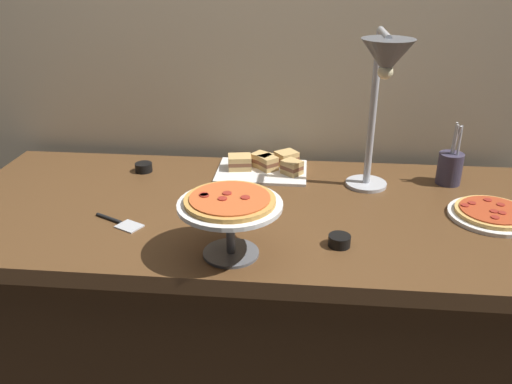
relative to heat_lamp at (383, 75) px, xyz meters
name	(u,v)px	position (x,y,z in m)	size (l,w,h in m)	color
back_wall	(262,40)	(-0.39, 0.45, 0.03)	(4.40, 0.04, 2.40)	#C6B593
buffet_table	(249,303)	(-0.39, -0.05, -0.79)	(1.90, 0.84, 0.76)	brown
heat_lamp	(383,75)	(0.00, 0.00, 0.00)	(0.15, 0.33, 0.53)	#B7BABF
pizza_plate_front	(493,214)	(0.36, -0.06, -0.40)	(0.26, 0.26, 0.03)	white
pizza_plate_center	(230,208)	(-0.40, -0.35, -0.28)	(0.27, 0.27, 0.17)	#595B60
sandwich_platter	(265,166)	(-0.36, 0.24, -0.39)	(0.32, 0.23, 0.06)	white
sauce_cup_near	(144,167)	(-0.80, 0.20, -0.39)	(0.06, 0.06, 0.03)	black
sauce_cup_far	(339,240)	(-0.11, -0.27, -0.40)	(0.06, 0.06, 0.03)	black
utensil_holder	(450,168)	(0.29, 0.20, -0.35)	(0.08, 0.08, 0.22)	#383347
serving_spatula	(119,222)	(-0.76, -0.20, -0.41)	(0.17, 0.11, 0.01)	#B7BABF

